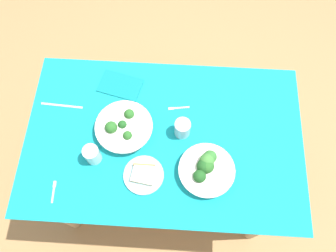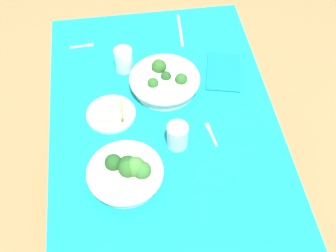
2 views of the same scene
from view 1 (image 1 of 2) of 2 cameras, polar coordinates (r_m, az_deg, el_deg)
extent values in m
plane|color=#9E7547|center=(2.30, -0.50, -9.05)|extent=(6.00, 6.00, 0.00)
cube|color=teal|center=(1.58, -0.72, -2.01)|extent=(1.29, 0.82, 0.01)
cube|color=tan|center=(1.59, -0.71, -2.22)|extent=(1.25, 0.79, 0.02)
cylinder|color=tan|center=(2.12, 14.99, 1.11)|extent=(0.07, 0.07, 0.73)
cylinder|color=tan|center=(2.15, -14.86, 2.70)|extent=(0.07, 0.07, 0.73)
cylinder|color=tan|center=(1.94, 15.88, -15.82)|extent=(0.07, 0.07, 0.73)
cylinder|color=tan|center=(1.97, -17.87, -13.76)|extent=(0.07, 0.07, 0.73)
cylinder|color=silver|center=(1.51, 6.47, -7.59)|extent=(0.22, 0.22, 0.04)
cylinder|color=silver|center=(1.49, 6.56, -7.35)|extent=(0.25, 0.25, 0.01)
sphere|color=#1E511E|center=(1.46, 5.35, -8.42)|extent=(0.06, 0.06, 0.06)
sphere|color=#33702D|center=(1.49, 7.11, -5.19)|extent=(0.06, 0.06, 0.06)
sphere|color=#286023|center=(1.48, 6.59, -6.76)|extent=(0.06, 0.06, 0.06)
sphere|color=#3D7A33|center=(1.48, 6.59, -5.84)|extent=(0.07, 0.07, 0.07)
sphere|color=#1E511E|center=(1.48, 6.17, -6.73)|extent=(0.07, 0.07, 0.07)
cylinder|color=silver|center=(1.58, -7.35, -0.43)|extent=(0.24, 0.24, 0.04)
cylinder|color=silver|center=(1.56, -7.47, -0.05)|extent=(0.26, 0.26, 0.01)
sphere|color=#1E511E|center=(1.56, -7.70, 0.24)|extent=(0.04, 0.04, 0.04)
sphere|color=#286023|center=(1.57, -6.56, 2.02)|extent=(0.05, 0.05, 0.05)
sphere|color=#286023|center=(1.53, -6.85, -1.59)|extent=(0.04, 0.04, 0.04)
sphere|color=#286023|center=(1.55, -9.58, -0.23)|extent=(0.06, 0.06, 0.06)
cylinder|color=#99C6D1|center=(1.51, -4.13, -8.26)|extent=(0.18, 0.18, 0.01)
cube|color=beige|center=(1.50, -4.17, -8.09)|extent=(0.11, 0.10, 0.02)
cube|color=#9E703D|center=(1.51, -4.04, -6.62)|extent=(0.10, 0.01, 0.02)
cylinder|color=silver|center=(1.54, 2.45, -0.39)|extent=(0.07, 0.07, 0.09)
cylinder|color=silver|center=(1.53, -12.65, -4.72)|extent=(0.07, 0.07, 0.10)
cube|color=#B7B7BC|center=(1.57, -18.82, -10.97)|extent=(0.01, 0.07, 0.00)
cube|color=#B7B7BC|center=(1.58, -18.57, -9.27)|extent=(0.01, 0.03, 0.00)
cube|color=#B7B7BC|center=(1.64, 2.34, 3.10)|extent=(0.08, 0.02, 0.00)
cube|color=#B7B7BC|center=(1.63, 0.54, 2.95)|extent=(0.03, 0.02, 0.00)
cube|color=#B7B7BC|center=(1.72, -17.46, 3.30)|extent=(0.20, 0.02, 0.00)
cube|color=#0F777D|center=(1.71, -8.06, 6.81)|extent=(0.23, 0.18, 0.01)
camera|label=2|loc=(1.05, 70.14, 15.75)|focal=48.03mm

